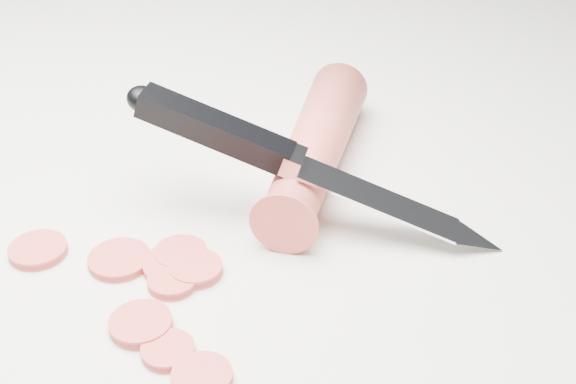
{
  "coord_description": "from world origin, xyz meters",
  "views": [
    {
      "loc": [
        0.06,
        -0.43,
        0.31
      ],
      "look_at": [
        0.07,
        0.01,
        0.02
      ],
      "focal_mm": 50.0,
      "sensor_mm": 36.0,
      "label": 1
    }
  ],
  "objects": [
    {
      "name": "kitchen_knife",
      "position": [
        0.08,
        -0.0,
        0.04
      ],
      "size": [
        0.25,
        0.09,
        0.09
      ],
      "primitive_type": null,
      "color": "silver",
      "rests_on": "ground"
    },
    {
      "name": "carrot_slice_3",
      "position": [
        -0.0,
        -0.06,
        0.0
      ],
      "size": [
        0.03,
        0.03,
        0.01
      ],
      "primitive_type": "cylinder",
      "color": "#DA3F36",
      "rests_on": "ground"
    },
    {
      "name": "carrot_slice_1",
      "position": [
        -0.01,
        -0.1,
        0.0
      ],
      "size": [
        0.04,
        0.04,
        0.01
      ],
      "primitive_type": "cylinder",
      "color": "#DA3F36",
      "rests_on": "ground"
    },
    {
      "name": "carrot_slice_0",
      "position": [
        0.0,
        -0.04,
        0.0
      ],
      "size": [
        0.03,
        0.03,
        0.01
      ],
      "primitive_type": "cylinder",
      "color": "#DA3F36",
      "rests_on": "ground"
    },
    {
      "name": "carrot_slice_7",
      "position": [
        -0.09,
        -0.03,
        0.0
      ],
      "size": [
        0.04,
        0.04,
        0.01
      ],
      "primitive_type": "cylinder",
      "color": "#DA3F36",
      "rests_on": "ground"
    },
    {
      "name": "carrot_slice_2",
      "position": [
        -0.0,
        -0.05,
        0.0
      ],
      "size": [
        0.04,
        0.04,
        0.01
      ],
      "primitive_type": "cylinder",
      "color": "#DA3F36",
      "rests_on": "ground"
    },
    {
      "name": "carrot",
      "position": [
        0.09,
        0.06,
        0.02
      ],
      "size": [
        0.08,
        0.19,
        0.04
      ],
      "primitive_type": "cylinder",
      "rotation": [
        1.57,
        0.0,
        -0.25
      ],
      "color": "#D84A3D",
      "rests_on": "ground"
    },
    {
      "name": "ground",
      "position": [
        0.0,
        0.0,
        0.0
      ],
      "size": [
        2.4,
        2.4,
        0.0
      ],
      "primitive_type": "plane",
      "color": "white",
      "rests_on": "ground"
    },
    {
      "name": "carrot_slice_4",
      "position": [
        0.01,
        -0.05,
        0.0
      ],
      "size": [
        0.03,
        0.03,
        0.01
      ],
      "primitive_type": "cylinder",
      "color": "#DA3F36",
      "rests_on": "ground"
    },
    {
      "name": "carrot_slice_8",
      "position": [
        0.0,
        -0.12,
        0.0
      ],
      "size": [
        0.03,
        0.03,
        0.01
      ],
      "primitive_type": "cylinder",
      "color": "#DA3F36",
      "rests_on": "ground"
    },
    {
      "name": "carrot_slice_6",
      "position": [
        0.02,
        -0.14,
        0.0
      ],
      "size": [
        0.03,
        0.03,
        0.01
      ],
      "primitive_type": "cylinder",
      "color": "#DA3F36",
      "rests_on": "ground"
    },
    {
      "name": "carrot_slice_5",
      "position": [
        -0.04,
        -0.04,
        0.0
      ],
      "size": [
        0.04,
        0.04,
        0.01
      ],
      "primitive_type": "cylinder",
      "color": "#DA3F36",
      "rests_on": "ground"
    }
  ]
}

